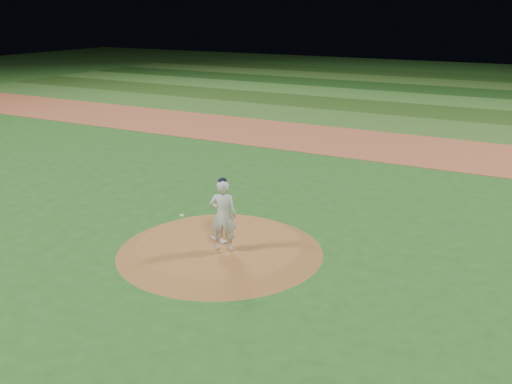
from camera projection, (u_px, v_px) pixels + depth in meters
ground at (220, 251)px, 15.26m from camera, size 120.00×120.00×0.00m
infield_dirt_band at (377, 145)px, 26.94m from camera, size 70.00×6.00×0.02m
outfield_stripe_0 at (407, 125)px, 31.53m from camera, size 70.00×5.00×0.02m
outfield_stripe_1 at (428, 111)px, 35.71m from camera, size 70.00×5.00×0.02m
outfield_stripe_2 at (444, 100)px, 39.88m from camera, size 70.00×5.00×0.02m
outfield_stripe_3 at (457, 91)px, 44.05m from camera, size 70.00×5.00×0.02m
outfield_stripe_4 at (468, 84)px, 48.22m from camera, size 70.00×5.00×0.02m
outfield_stripe_5 at (477, 78)px, 52.40m from camera, size 70.00×5.00×0.02m
pitchers_mound at (220, 247)px, 15.22m from camera, size 5.50×5.50×0.25m
pitching_rubber at (219, 240)px, 15.35m from camera, size 0.58×0.32×0.03m
rosin_bag at (182, 215)px, 17.07m from camera, size 0.13×0.13×0.07m
pitcher_on_mound at (223, 215)px, 14.45m from camera, size 0.80×0.67×1.94m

